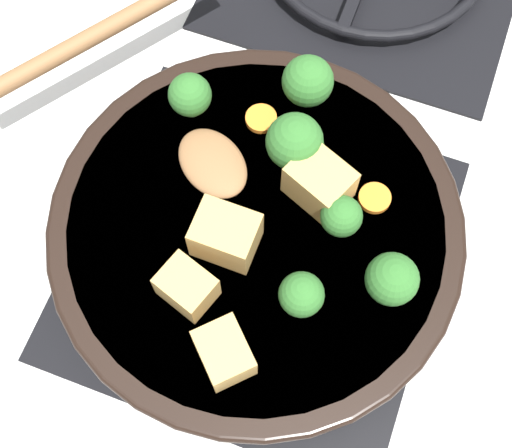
% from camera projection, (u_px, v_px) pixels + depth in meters
% --- Properties ---
extents(ground_plane, '(2.40, 2.40, 0.00)m').
position_uv_depth(ground_plane, '(256.00, 258.00, 0.63)').
color(ground_plane, silver).
extents(front_burner_grate, '(0.31, 0.31, 0.03)m').
position_uv_depth(front_burner_grate, '(256.00, 254.00, 0.62)').
color(front_burner_grate, black).
rests_on(front_burner_grate, ground_plane).
extents(skillet_pan, '(0.37, 0.43, 0.06)m').
position_uv_depth(skillet_pan, '(257.00, 238.00, 0.58)').
color(skillet_pan, black).
rests_on(skillet_pan, front_burner_grate).
extents(wooden_spoon, '(0.25, 0.24, 0.02)m').
position_uv_depth(wooden_spoon, '(151.00, 81.00, 0.60)').
color(wooden_spoon, brown).
rests_on(wooden_spoon, skillet_pan).
extents(tofu_cube_center_large, '(0.05, 0.04, 0.03)m').
position_uv_depth(tofu_cube_center_large, '(187.00, 287.00, 0.52)').
color(tofu_cube_center_large, tan).
rests_on(tofu_cube_center_large, skillet_pan).
extents(tofu_cube_near_handle, '(0.05, 0.05, 0.03)m').
position_uv_depth(tofu_cube_near_handle, '(224.00, 353.00, 0.50)').
color(tofu_cube_near_handle, tan).
rests_on(tofu_cube_near_handle, skillet_pan).
extents(tofu_cube_east_chunk, '(0.05, 0.04, 0.04)m').
position_uv_depth(tofu_cube_east_chunk, '(226.00, 235.00, 0.53)').
color(tofu_cube_east_chunk, tan).
rests_on(tofu_cube_east_chunk, skillet_pan).
extents(tofu_cube_west_chunk, '(0.06, 0.05, 0.04)m').
position_uv_depth(tofu_cube_west_chunk, '(320.00, 183.00, 0.55)').
color(tofu_cube_west_chunk, tan).
rests_on(tofu_cube_west_chunk, skillet_pan).
extents(broccoli_floret_near_spoon, '(0.03, 0.03, 0.04)m').
position_uv_depth(broccoli_floret_near_spoon, '(301.00, 295.00, 0.51)').
color(broccoli_floret_near_spoon, '#709956').
rests_on(broccoli_floret_near_spoon, skillet_pan).
extents(broccoli_floret_center_top, '(0.03, 0.03, 0.04)m').
position_uv_depth(broccoli_floret_center_top, '(341.00, 217.00, 0.53)').
color(broccoli_floret_center_top, '#709956').
rests_on(broccoli_floret_center_top, skillet_pan).
extents(broccoli_floret_east_rim, '(0.04, 0.04, 0.04)m').
position_uv_depth(broccoli_floret_east_rim, '(190.00, 95.00, 0.57)').
color(broccoli_floret_east_rim, '#709956').
rests_on(broccoli_floret_east_rim, skillet_pan).
extents(broccoli_floret_west_rim, '(0.05, 0.05, 0.05)m').
position_uv_depth(broccoli_floret_west_rim, '(295.00, 142.00, 0.55)').
color(broccoli_floret_west_rim, '#709956').
rests_on(broccoli_floret_west_rim, skillet_pan).
extents(broccoli_floret_north_edge, '(0.04, 0.04, 0.05)m').
position_uv_depth(broccoli_floret_north_edge, '(307.00, 81.00, 0.57)').
color(broccoli_floret_north_edge, '#709956').
rests_on(broccoli_floret_north_edge, skillet_pan).
extents(broccoli_floret_south_cluster, '(0.04, 0.04, 0.05)m').
position_uv_depth(broccoli_floret_south_cluster, '(392.00, 279.00, 0.51)').
color(broccoli_floret_south_cluster, '#709956').
rests_on(broccoli_floret_south_cluster, skillet_pan).
extents(carrot_slice_orange_thin, '(0.03, 0.03, 0.01)m').
position_uv_depth(carrot_slice_orange_thin, '(375.00, 198.00, 0.56)').
color(carrot_slice_orange_thin, orange).
rests_on(carrot_slice_orange_thin, skillet_pan).
extents(carrot_slice_near_center, '(0.03, 0.03, 0.01)m').
position_uv_depth(carrot_slice_near_center, '(261.00, 119.00, 0.59)').
color(carrot_slice_near_center, orange).
rests_on(carrot_slice_near_center, skillet_pan).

